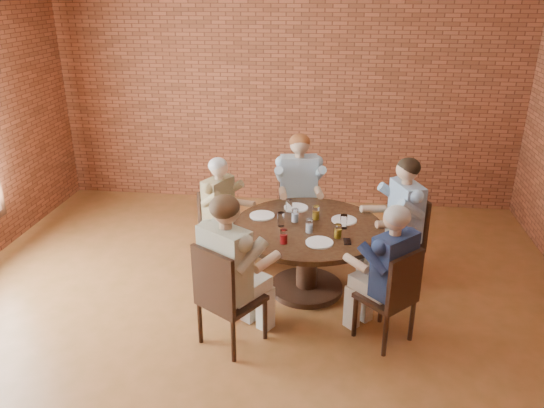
# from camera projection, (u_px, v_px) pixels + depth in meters

# --- Properties ---
(floor) EXTENTS (7.00, 7.00, 0.00)m
(floor) POSITION_uv_depth(u_px,v_px,m) (245.00, 343.00, 4.77)
(floor) COLOR #9F5C31
(floor) RESTS_ON ground
(wall_back) EXTENTS (7.00, 0.00, 7.00)m
(wall_back) POSITION_uv_depth(u_px,v_px,m) (285.00, 85.00, 7.33)
(wall_back) COLOR brown
(wall_back) RESTS_ON ground
(dining_table) EXTENTS (1.52, 1.52, 0.75)m
(dining_table) POSITION_uv_depth(u_px,v_px,m) (307.00, 245.00, 5.41)
(dining_table) COLOR black
(dining_table) RESTS_ON floor
(chair_a) EXTENTS (0.58, 0.58, 0.96)m
(chair_a) POSITION_uv_depth(u_px,v_px,m) (406.00, 235.00, 5.65)
(chair_a) COLOR black
(chair_a) RESTS_ON floor
(diner_a) EXTENTS (0.83, 0.76, 1.38)m
(diner_a) POSITION_uv_depth(u_px,v_px,m) (399.00, 222.00, 5.56)
(diner_a) COLOR #386693
(diner_a) RESTS_ON floor
(chair_b) EXTENTS (0.52, 0.52, 0.97)m
(chair_b) POSITION_uv_depth(u_px,v_px,m) (298.00, 203.00, 6.47)
(chair_b) COLOR black
(chair_b) RESTS_ON floor
(diner_b) EXTENTS (0.67, 0.78, 1.40)m
(diner_b) POSITION_uv_depth(u_px,v_px,m) (299.00, 192.00, 6.32)
(diner_b) COLOR #98B2C1
(diner_b) RESTS_ON floor
(chair_c) EXTENTS (0.52, 0.52, 0.90)m
(chair_c) POSITION_uv_depth(u_px,v_px,m) (218.00, 223.00, 6.01)
(chair_c) COLOR black
(chair_c) RESTS_ON floor
(diner_c) EXTENTS (0.75, 0.70, 1.26)m
(diner_c) POSITION_uv_depth(u_px,v_px,m) (223.00, 213.00, 5.91)
(diner_c) COLOR brown
(diner_c) RESTS_ON floor
(chair_d) EXTENTS (0.65, 0.65, 0.99)m
(chair_d) POSITION_uv_depth(u_px,v_px,m) (224.00, 294.00, 4.55)
(chair_d) COLOR black
(chair_d) RESTS_ON floor
(diner_d) EXTENTS (0.88, 0.92, 1.42)m
(diner_d) POSITION_uv_depth(u_px,v_px,m) (231.00, 272.00, 4.55)
(diner_d) COLOR #B8A290
(diner_d) RESTS_ON floor
(chair_e) EXTENTS (0.59, 0.59, 0.93)m
(chair_e) POSITION_uv_depth(u_px,v_px,m) (393.00, 294.00, 4.60)
(chair_e) COLOR black
(chair_e) RESTS_ON floor
(diner_e) EXTENTS (0.82, 0.82, 1.32)m
(diner_e) POSITION_uv_depth(u_px,v_px,m) (387.00, 275.00, 4.60)
(diner_e) COLOR #1A284B
(diner_e) RESTS_ON floor
(plate_a) EXTENTS (0.26, 0.26, 0.01)m
(plate_a) POSITION_uv_depth(u_px,v_px,m) (344.00, 220.00, 5.43)
(plate_a) COLOR white
(plate_a) RESTS_ON dining_table
(plate_b) EXTENTS (0.26, 0.26, 0.01)m
(plate_b) POSITION_uv_depth(u_px,v_px,m) (296.00, 208.00, 5.73)
(plate_b) COLOR white
(plate_b) RESTS_ON dining_table
(plate_c) EXTENTS (0.26, 0.26, 0.01)m
(plate_c) POSITION_uv_depth(u_px,v_px,m) (262.00, 215.00, 5.54)
(plate_c) COLOR white
(plate_c) RESTS_ON dining_table
(plate_d) EXTENTS (0.26, 0.26, 0.01)m
(plate_d) POSITION_uv_depth(u_px,v_px,m) (319.00, 242.00, 4.96)
(plate_d) COLOR white
(plate_d) RESTS_ON dining_table
(glass_a) EXTENTS (0.07, 0.07, 0.14)m
(glass_a) POSITION_uv_depth(u_px,v_px,m) (344.00, 222.00, 5.24)
(glass_a) COLOR white
(glass_a) RESTS_ON dining_table
(glass_b) EXTENTS (0.07, 0.07, 0.14)m
(glass_b) POSITION_uv_depth(u_px,v_px,m) (316.00, 213.00, 5.44)
(glass_b) COLOR white
(glass_b) RESTS_ON dining_table
(glass_c) EXTENTS (0.07, 0.07, 0.14)m
(glass_c) POSITION_uv_depth(u_px,v_px,m) (289.00, 206.00, 5.62)
(glass_c) COLOR white
(glass_c) RESTS_ON dining_table
(glass_d) EXTENTS (0.07, 0.07, 0.14)m
(glass_d) POSITION_uv_depth(u_px,v_px,m) (295.00, 215.00, 5.38)
(glass_d) COLOR white
(glass_d) RESTS_ON dining_table
(glass_e) EXTENTS (0.07, 0.07, 0.14)m
(glass_e) POSITION_uv_depth(u_px,v_px,m) (281.00, 219.00, 5.30)
(glass_e) COLOR white
(glass_e) RESTS_ON dining_table
(glass_f) EXTENTS (0.07, 0.07, 0.14)m
(glass_f) POSITION_uv_depth(u_px,v_px,m) (284.00, 237.00, 4.93)
(glass_f) COLOR white
(glass_f) RESTS_ON dining_table
(glass_g) EXTENTS (0.07, 0.07, 0.14)m
(glass_g) POSITION_uv_depth(u_px,v_px,m) (309.00, 226.00, 5.15)
(glass_g) COLOR white
(glass_g) RESTS_ON dining_table
(glass_h) EXTENTS (0.07, 0.07, 0.14)m
(glass_h) POSITION_uv_depth(u_px,v_px,m) (338.00, 231.00, 5.04)
(glass_h) COLOR white
(glass_h) RESTS_ON dining_table
(smartphone) EXTENTS (0.08, 0.14, 0.01)m
(smartphone) POSITION_uv_depth(u_px,v_px,m) (347.00, 241.00, 4.98)
(smartphone) COLOR black
(smartphone) RESTS_ON dining_table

